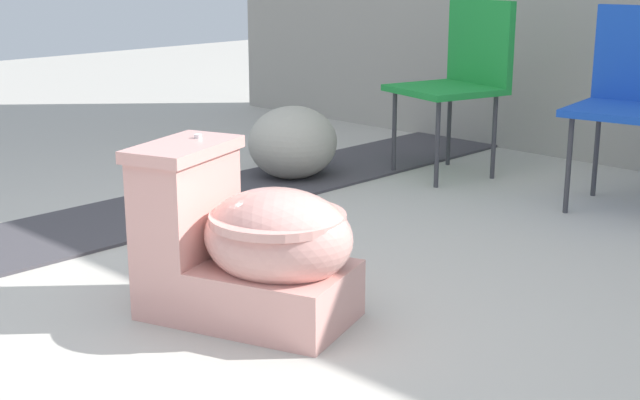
% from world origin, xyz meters
% --- Properties ---
extents(ground_plane, '(14.00, 14.00, 0.00)m').
position_xyz_m(ground_plane, '(0.00, 0.00, 0.00)').
color(ground_plane, '#B7B2A8').
extents(gravel_strip, '(0.56, 8.00, 0.01)m').
position_xyz_m(gravel_strip, '(-1.18, 0.50, 0.01)').
color(gravel_strip, '#423F44').
rests_on(gravel_strip, ground).
extents(toilet, '(0.72, 0.55, 0.52)m').
position_xyz_m(toilet, '(-0.06, 0.12, 0.22)').
color(toilet, '#E09E93').
rests_on(toilet, ground).
extents(folding_chair_left, '(0.54, 0.54, 0.83)m').
position_xyz_m(folding_chair_left, '(-0.70, 2.05, 0.51)').
color(folding_chair_left, '#1E8C38').
rests_on(folding_chair_left, ground).
extents(folding_chair_middle, '(0.50, 0.50, 0.83)m').
position_xyz_m(folding_chair_middle, '(0.17, 2.07, 0.51)').
color(folding_chair_middle, '#1947B2').
rests_on(folding_chair_middle, ground).
extents(boulder_near, '(0.57, 0.59, 0.35)m').
position_xyz_m(boulder_near, '(-1.21, 1.41, 0.17)').
color(boulder_near, '#ADA899').
rests_on(boulder_near, ground).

